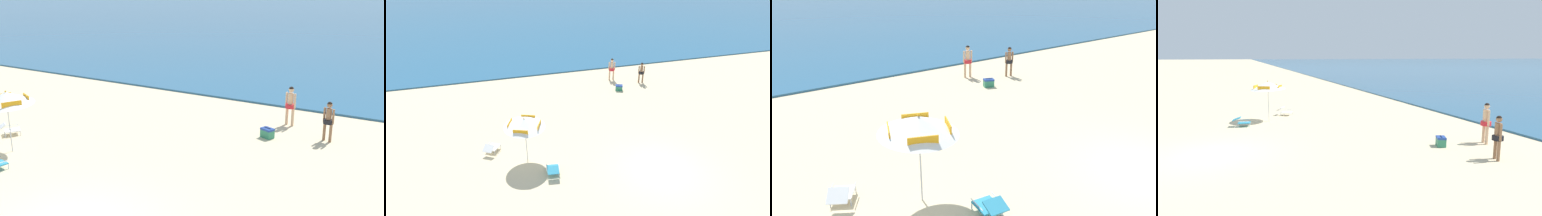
{
  "view_description": "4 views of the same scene",
  "coord_description": "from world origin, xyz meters",
  "views": [
    {
      "loc": [
        7.57,
        -6.79,
        5.95
      ],
      "look_at": [
        -1.18,
        7.71,
        1.07
      ],
      "focal_mm": 40.54,
      "sensor_mm": 36.0,
      "label": 1
    },
    {
      "loc": [
        -6.84,
        -9.51,
        8.99
      ],
      "look_at": [
        -2.26,
        5.82,
        0.62
      ],
      "focal_mm": 28.28,
      "sensor_mm": 36.0,
      "label": 2
    },
    {
      "loc": [
        -9.47,
        -4.09,
        5.29
      ],
      "look_at": [
        -2.28,
        5.49,
        0.76
      ],
      "focal_mm": 33.48,
      "sensor_mm": 36.0,
      "label": 3
    },
    {
      "loc": [
        12.59,
        1.18,
        3.64
      ],
      "look_at": [
        -1.35,
        5.89,
        1.27
      ],
      "focal_mm": 30.11,
      "sensor_mm": 36.0,
      "label": 4
    }
  ],
  "objects": [
    {
      "name": "cooler_box",
      "position": [
        1.7,
        8.78,
        0.2
      ],
      "size": [
        0.59,
        0.51,
        0.43
      ],
      "color": "#2D7F5B",
      "rests_on": "ground"
    },
    {
      "name": "person_standing_beside",
      "position": [
        3.85,
        9.61,
        0.93
      ],
      "size": [
        0.46,
        0.39,
        1.6
      ],
      "color": "#8C6042",
      "rests_on": "ground"
    },
    {
      "name": "lounge_chair_beside_umbrella",
      "position": [
        -7.43,
        3.61,
        0.27
      ],
      "size": [
        0.92,
        1.03,
        0.53
      ],
      "color": "white",
      "rests_on": "ground"
    },
    {
      "name": "person_standing_near_shore",
      "position": [
        1.93,
        10.78,
        1.0
      ],
      "size": [
        0.5,
        0.42,
        1.72
      ],
      "color": "#D8A87F",
      "rests_on": "ground"
    },
    {
      "name": "lounge_chair_under_umbrella",
      "position": [
        -4.85,
        1.08,
        0.28
      ],
      "size": [
        0.65,
        0.94,
        0.5
      ],
      "color": "teal",
      "rests_on": "ground"
    },
    {
      "name": "ground_plane",
      "position": [
        0.0,
        0.0,
        0.0
      ],
      "size": [
        800.0,
        800.0,
        0.0
      ],
      "primitive_type": "plane",
      "color": "beige"
    },
    {
      "name": "beach_umbrella_striped_main",
      "position": [
        -5.79,
        2.55,
        2.03
      ],
      "size": [
        2.6,
        2.61,
        2.31
      ],
      "color": "silver",
      "rests_on": "ground"
    }
  ]
}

